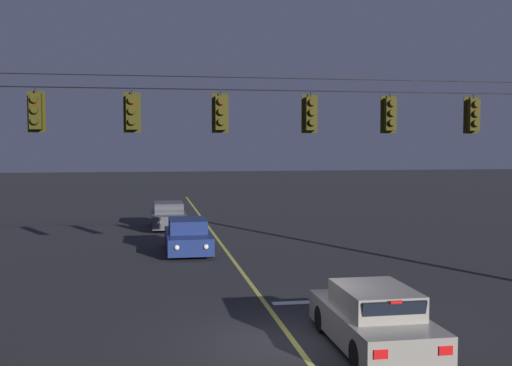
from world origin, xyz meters
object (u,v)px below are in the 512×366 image
object	(u,v)px
traffic_light_centre	(221,113)
car_oncoming_trailing	(169,216)
traffic_light_leftmost	(36,111)
traffic_light_left_inner	(132,112)
traffic_light_right_inner	(311,114)
traffic_light_far_right	(474,115)
car_oncoming_lead	(188,237)
traffic_light_rightmost	(390,114)
car_waiting_near_lane	(374,319)

from	to	relation	value
traffic_light_centre	car_oncoming_trailing	xyz separation A→B (m)	(-0.96, 16.14, -4.76)
traffic_light_leftmost	traffic_light_left_inner	bearing A→B (deg)	0.00
traffic_light_right_inner	traffic_light_far_right	distance (m)	5.10
traffic_light_right_inner	car_oncoming_lead	world-z (taller)	traffic_light_right_inner
traffic_light_centre	traffic_light_far_right	world-z (taller)	same
traffic_light_leftmost	car_oncoming_lead	bearing A→B (deg)	61.24
traffic_light_rightmost	traffic_light_right_inner	bearing A→B (deg)	180.00
traffic_light_right_inner	traffic_light_rightmost	world-z (taller)	same
traffic_light_centre	traffic_light_rightmost	world-z (taller)	same
traffic_light_right_inner	car_oncoming_trailing	xyz separation A→B (m)	(-3.59, 16.14, -4.76)
traffic_light_left_inner	traffic_light_right_inner	world-z (taller)	same
traffic_light_leftmost	car_oncoming_trailing	world-z (taller)	traffic_light_leftmost
traffic_light_rightmost	car_oncoming_lead	xyz separation A→B (m)	(-5.49, 8.38, -4.76)
traffic_light_rightmost	traffic_light_far_right	world-z (taller)	same
traffic_light_centre	car_waiting_near_lane	size ratio (longest dim) A/B	0.28
traffic_light_right_inner	traffic_light_rightmost	size ratio (longest dim) A/B	1.00
car_waiting_near_lane	car_oncoming_lead	distance (m)	13.58
traffic_light_far_right	car_oncoming_trailing	size ratio (longest dim) A/B	0.28
traffic_light_leftmost	car_waiting_near_lane	bearing A→B (deg)	-31.45
traffic_light_leftmost	car_oncoming_trailing	xyz separation A→B (m)	(4.08, 16.14, -4.76)
car_oncoming_lead	traffic_light_centre	bearing A→B (deg)	-87.04
traffic_light_right_inner	car_oncoming_lead	distance (m)	10.11
car_oncoming_trailing	traffic_light_right_inner	bearing A→B (deg)	-77.46
traffic_light_left_inner	traffic_light_leftmost	bearing A→B (deg)	180.00
traffic_light_left_inner	car_oncoming_trailing	bearing A→B (deg)	84.63
traffic_light_right_inner	traffic_light_left_inner	bearing A→B (deg)	180.00
traffic_light_left_inner	traffic_light_centre	xyz separation A→B (m)	(2.47, 0.00, 0.00)
traffic_light_leftmost	traffic_light_far_right	xyz separation A→B (m)	(12.76, 0.00, 0.00)
car_waiting_near_lane	traffic_light_leftmost	bearing A→B (deg)	148.55
traffic_light_far_right	car_oncoming_trailing	bearing A→B (deg)	118.30
traffic_light_leftmost	car_waiting_near_lane	size ratio (longest dim) A/B	0.28
traffic_light_rightmost	car_oncoming_trailing	world-z (taller)	traffic_light_rightmost
traffic_light_left_inner	traffic_light_rightmost	bearing A→B (deg)	0.00
car_waiting_near_lane	traffic_light_left_inner	bearing A→B (deg)	137.80
traffic_light_centre	car_oncoming_trailing	world-z (taller)	traffic_light_centre
traffic_light_far_right	car_oncoming_lead	size ratio (longest dim) A/B	0.28
car_waiting_near_lane	car_oncoming_trailing	bearing A→B (deg)	100.24
traffic_light_rightmost	traffic_light_centre	bearing A→B (deg)	180.00
traffic_light_rightmost	traffic_light_left_inner	bearing A→B (deg)	180.00
traffic_light_left_inner	traffic_light_rightmost	size ratio (longest dim) A/B	1.00
traffic_light_rightmost	car_waiting_near_lane	size ratio (longest dim) A/B	0.28
traffic_light_centre	car_oncoming_lead	distance (m)	9.64
car_waiting_near_lane	car_oncoming_trailing	world-z (taller)	same
traffic_light_leftmost	car_oncoming_lead	world-z (taller)	traffic_light_leftmost
car_waiting_near_lane	car_oncoming_trailing	distance (m)	21.28
traffic_light_far_right	car_oncoming_lead	bearing A→B (deg)	134.26
traffic_light_centre	traffic_light_right_inner	world-z (taller)	same
traffic_light_rightmost	car_waiting_near_lane	xyz separation A→B (m)	(-2.23, -4.81, -4.76)
traffic_light_rightmost	traffic_light_far_right	size ratio (longest dim) A/B	1.00
traffic_light_right_inner	traffic_light_far_right	size ratio (longest dim) A/B	1.00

